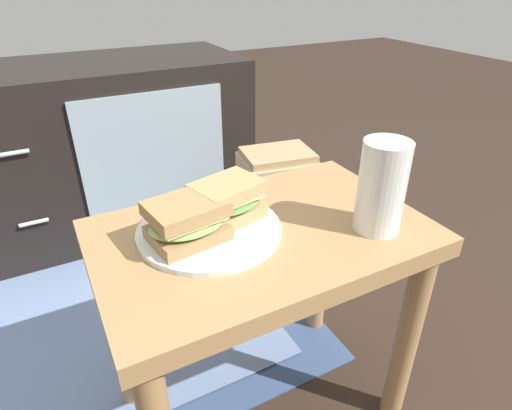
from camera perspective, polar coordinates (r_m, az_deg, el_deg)
name	(u,v)px	position (r m, az deg, el deg)	size (l,w,h in m)	color
ground_plane	(260,403)	(1.05, 0.59, -24.88)	(8.00, 8.00, 0.00)	#2D2119
side_table	(261,272)	(0.78, 0.72, -8.85)	(0.56, 0.36, 0.46)	#A37A4C
tv_cabinet	(105,148)	(1.60, -19.44, 7.16)	(0.96, 0.46, 0.58)	black
area_rug	(74,332)	(1.27, -23.06, -15.28)	(1.21, 0.83, 0.01)	#384C72
plate	(209,230)	(0.72, -6.22, -3.30)	(0.24, 0.24, 0.01)	silver
sandwich_front	(187,221)	(0.68, -9.16, -2.08)	(0.14, 0.11, 0.07)	#9E7A4C
sandwich_back	(228,200)	(0.73, -3.80, 0.63)	(0.14, 0.11, 0.07)	tan
beer_glass	(381,189)	(0.72, 16.34, 2.07)	(0.08, 0.08, 0.16)	silver
paper_bag	(276,213)	(1.30, 2.70, -1.02)	(0.22, 0.20, 0.39)	tan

